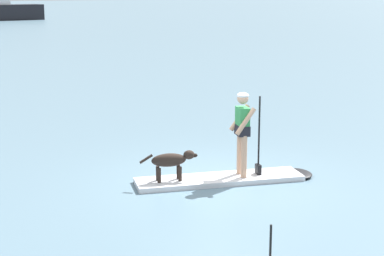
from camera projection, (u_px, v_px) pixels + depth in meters
ground_plane at (219, 182)px, 12.27m from camera, size 400.00×400.00×0.00m
paddleboard at (231, 178)px, 12.32m from camera, size 3.65×1.86×0.10m
person_paddler at (243, 128)px, 12.15m from camera, size 0.67×0.58×1.66m
dog at (171, 161)px, 11.94m from camera, size 1.10×0.45×0.58m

